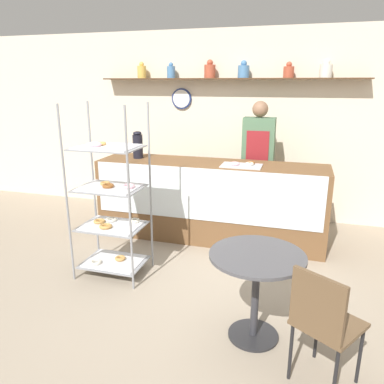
% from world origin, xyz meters
% --- Properties ---
extents(ground_plane, '(14.00, 14.00, 0.00)m').
position_xyz_m(ground_plane, '(0.00, 0.00, 0.00)').
color(ground_plane, gray).
extents(back_wall, '(10.00, 0.30, 2.70)m').
position_xyz_m(back_wall, '(0.00, 2.32, 1.37)').
color(back_wall, beige).
rests_on(back_wall, ground_plane).
extents(display_counter, '(2.88, 0.68, 1.00)m').
position_xyz_m(display_counter, '(0.00, 1.25, 0.50)').
color(display_counter, brown).
rests_on(display_counter, ground_plane).
extents(pastry_rack, '(0.70, 0.53, 1.79)m').
position_xyz_m(pastry_rack, '(-0.75, 0.04, 0.76)').
color(pastry_rack, gray).
rests_on(pastry_rack, ground_plane).
extents(person_worker, '(0.42, 0.23, 1.74)m').
position_xyz_m(person_worker, '(0.52, 1.80, 0.95)').
color(person_worker, '#282833').
rests_on(person_worker, ground_plane).
extents(cafe_table, '(0.73, 0.73, 0.73)m').
position_xyz_m(cafe_table, '(0.82, -0.60, 0.55)').
color(cafe_table, '#262628').
rests_on(cafe_table, ground_plane).
extents(cafe_chair, '(0.53, 0.53, 0.87)m').
position_xyz_m(cafe_chair, '(1.30, -1.00, 0.53)').
color(cafe_chair, black).
rests_on(cafe_chair, ground_plane).
extents(coffee_carafe, '(0.13, 0.13, 0.36)m').
position_xyz_m(coffee_carafe, '(-0.99, 1.28, 1.18)').
color(coffee_carafe, black).
rests_on(coffee_carafe, display_counter).
extents(donut_tray_counter, '(0.48, 0.32, 0.05)m').
position_xyz_m(donut_tray_counter, '(0.41, 1.18, 1.02)').
color(donut_tray_counter, silver).
rests_on(donut_tray_counter, display_counter).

